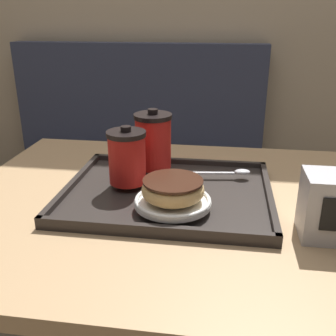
# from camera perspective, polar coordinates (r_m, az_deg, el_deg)

# --- Properties ---
(booth_bench) EXTENTS (1.14, 0.44, 1.00)m
(booth_bench) POSITION_cam_1_polar(r_m,az_deg,el_deg) (1.83, -4.96, -4.55)
(booth_bench) COLOR #33384C
(booth_bench) RESTS_ON ground_plane
(cafe_table) EXTENTS (0.87, 0.73, 0.76)m
(cafe_table) POSITION_cam_1_polar(r_m,az_deg,el_deg) (0.92, -0.86, -14.73)
(cafe_table) COLOR tan
(cafe_table) RESTS_ON ground_plane
(serving_tray) EXTENTS (0.43, 0.35, 0.02)m
(serving_tray) POSITION_cam_1_polar(r_m,az_deg,el_deg) (0.83, 0.00, -3.64)
(serving_tray) COLOR #282321
(serving_tray) RESTS_ON cafe_table
(coffee_cup_front) EXTENTS (0.08, 0.08, 0.12)m
(coffee_cup_front) POSITION_cam_1_polar(r_m,az_deg,el_deg) (0.83, -5.97, 1.64)
(coffee_cup_front) COLOR red
(coffee_cup_front) RESTS_ON serving_tray
(coffee_cup_rear) EXTENTS (0.09, 0.09, 0.14)m
(coffee_cup_rear) POSITION_cam_1_polar(r_m,az_deg,el_deg) (0.91, -2.16, 4.01)
(coffee_cup_rear) COLOR red
(coffee_cup_rear) RESTS_ON serving_tray
(plate_with_chocolate_donut) EXTENTS (0.15, 0.15, 0.01)m
(plate_with_chocolate_donut) POSITION_cam_1_polar(r_m,az_deg,el_deg) (0.74, 0.70, -4.84)
(plate_with_chocolate_donut) COLOR white
(plate_with_chocolate_donut) RESTS_ON serving_tray
(donut_chocolate_glazed) EXTENTS (0.12, 0.12, 0.04)m
(donut_chocolate_glazed) POSITION_cam_1_polar(r_m,az_deg,el_deg) (0.73, 0.71, -3.04)
(donut_chocolate_glazed) COLOR #DBB270
(donut_chocolate_glazed) RESTS_ON plate_with_chocolate_donut
(spoon) EXTENTS (0.16, 0.04, 0.01)m
(spoon) POSITION_cam_1_polar(r_m,az_deg,el_deg) (0.89, 9.22, -0.61)
(spoon) COLOR silver
(spoon) RESTS_ON serving_tray
(napkin_dispenser) EXTENTS (0.11, 0.09, 0.11)m
(napkin_dispenser) POSITION_cam_1_polar(r_m,az_deg,el_deg) (0.72, 23.19, -5.18)
(napkin_dispenser) COLOR #B7B7BC
(napkin_dispenser) RESTS_ON cafe_table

